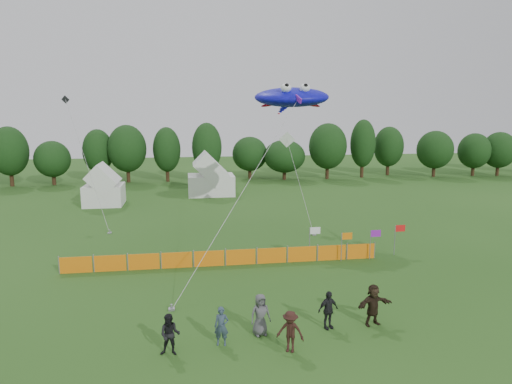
{
  "coord_description": "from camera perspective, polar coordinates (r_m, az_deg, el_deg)",
  "views": [
    {
      "loc": [
        -3.77,
        -18.64,
        9.61
      ],
      "look_at": [
        0.0,
        6.0,
        5.2
      ],
      "focal_mm": 32.0,
      "sensor_mm": 36.0,
      "label": 1
    }
  ],
  "objects": [
    {
      "name": "tent_right",
      "position": [
        53.42,
        -5.66,
        1.7
      ],
      "size": [
        5.39,
        4.31,
        3.8
      ],
      "color": "white",
      "rests_on": "ground"
    },
    {
      "name": "spectator_a",
      "position": [
        19.75,
        -4.34,
        -16.39
      ],
      "size": [
        0.67,
        0.51,
        1.66
      ],
      "primitive_type": "imported",
      "rotation": [
        0.0,
        0.0,
        -0.2
      ],
      "color": "#2E3E4D",
      "rests_on": "ground"
    },
    {
      "name": "ground",
      "position": [
        21.3,
        2.55,
        -16.79
      ],
      "size": [
        160.0,
        160.0,
        0.0
      ],
      "primitive_type": "plane",
      "color": "#234C16",
      "rests_on": "ground"
    },
    {
      "name": "small_kite_dark",
      "position": [
        41.8,
        -20.66,
        4.15
      ],
      "size": [
        5.0,
        7.79,
        11.06
      ],
      "color": "black",
      "rests_on": "ground"
    },
    {
      "name": "barrier_fence",
      "position": [
        29.14,
        -3.91,
        -8.21
      ],
      "size": [
        19.9,
        0.06,
        1.0
      ],
      "color": "orange",
      "rests_on": "ground"
    },
    {
      "name": "spectator_b",
      "position": [
        19.3,
        -10.7,
        -17.12
      ],
      "size": [
        0.93,
        0.78,
        1.71
      ],
      "primitive_type": "imported",
      "rotation": [
        0.0,
        0.0,
        -0.17
      ],
      "color": "black",
      "rests_on": "ground"
    },
    {
      "name": "stingray_kite",
      "position": [
        36.97,
        4.36,
        11.67
      ],
      "size": [
        12.68,
        22.1,
        11.77
      ],
      "color": "#110FD5",
      "rests_on": "ground"
    },
    {
      "name": "spectator_c",
      "position": [
        19.25,
        4.31,
        -17.0
      ],
      "size": [
        1.29,
        1.07,
        1.73
      ],
      "primitive_type": "imported",
      "rotation": [
        0.0,
        0.0,
        -0.46
      ],
      "color": "black",
      "rests_on": "ground"
    },
    {
      "name": "small_kite_white",
      "position": [
        38.52,
        4.62,
        4.0
      ],
      "size": [
        2.05,
        5.06,
        7.93
      ],
      "color": "white",
      "rests_on": "ground"
    },
    {
      "name": "tent_left",
      "position": [
        49.9,
        -18.48,
        0.45
      ],
      "size": [
        3.93,
        3.93,
        3.47
      ],
      "color": "white",
      "rests_on": "ground"
    },
    {
      "name": "spectator_d",
      "position": [
        21.27,
        9.0,
        -14.35
      ],
      "size": [
        1.1,
        0.72,
        1.75
      ],
      "primitive_type": "imported",
      "rotation": [
        0.0,
        0.0,
        0.31
      ],
      "color": "black",
      "rests_on": "ground"
    },
    {
      "name": "spectator_e",
      "position": [
        20.46,
        0.54,
        -15.08
      ],
      "size": [
        1.0,
        0.76,
        1.85
      ],
      "primitive_type": "imported",
      "rotation": [
        0.0,
        0.0,
        0.2
      ],
      "color": "#4B4A4F",
      "rests_on": "ground"
    },
    {
      "name": "spectator_f",
      "position": [
        21.96,
        14.43,
        -13.5
      ],
      "size": [
        1.86,
        0.94,
        1.92
      ],
      "primitive_type": "imported",
      "rotation": [
        0.0,
        0.0,
        0.22
      ],
      "color": "black",
      "rests_on": "ground"
    },
    {
      "name": "treeline",
      "position": [
        64.02,
        -3.86,
        5.14
      ],
      "size": [
        104.57,
        8.78,
        8.36
      ],
      "color": "#382314",
      "rests_on": "ground"
    },
    {
      "name": "flag_row",
      "position": [
        30.78,
        12.46,
        -5.69
      ],
      "size": [
        6.73,
        0.79,
        2.23
      ],
      "color": "gray",
      "rests_on": "ground"
    }
  ]
}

